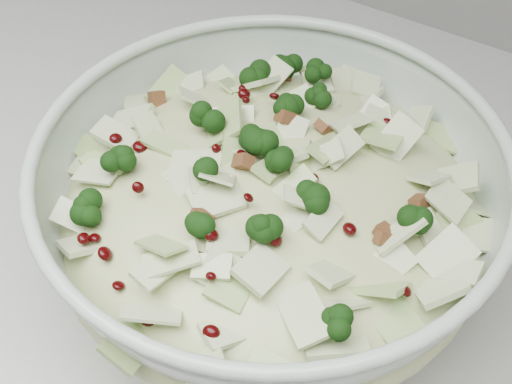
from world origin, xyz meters
TOP-DOWN VIEW (x-y plane):
  - mixing_bowl at (-0.52, 1.60)m, footprint 0.37×0.37m
  - salad at (-0.52, 1.60)m, footprint 0.41×0.41m

SIDE VIEW (x-z plane):
  - mixing_bowl at x=-0.52m, z-range 0.90..1.03m
  - salad at x=-0.52m, z-range 0.92..1.05m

